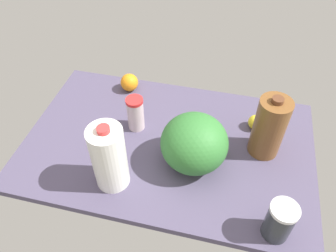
% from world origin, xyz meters
% --- Properties ---
extents(countertop, '(1.20, 0.76, 0.03)m').
position_xyz_m(countertop, '(0.00, 0.00, 0.01)').
color(countertop, '#4B435D').
rests_on(countertop, ground).
extents(tumbler_cup, '(0.07, 0.07, 0.16)m').
position_xyz_m(tumbler_cup, '(0.16, -0.06, 0.11)').
color(tumbler_cup, beige).
rests_on(tumbler_cup, countertop).
extents(chocolate_milk_jug, '(0.12, 0.12, 0.28)m').
position_xyz_m(chocolate_milk_jug, '(-0.39, -0.05, 0.16)').
color(chocolate_milk_jug, brown).
rests_on(chocolate_milk_jug, countertop).
extents(watermelon, '(0.26, 0.26, 0.22)m').
position_xyz_m(watermelon, '(-0.12, 0.07, 0.14)').
color(watermelon, '#307230').
rests_on(watermelon, countertop).
extents(milk_jug, '(0.12, 0.12, 0.29)m').
position_xyz_m(milk_jug, '(0.16, 0.23, 0.17)').
color(milk_jug, white).
rests_on(milk_jug, countertop).
extents(shaker_bottle, '(0.09, 0.09, 0.15)m').
position_xyz_m(shaker_bottle, '(-0.44, 0.31, 0.11)').
color(shaker_bottle, '#2C3036').
rests_on(shaker_bottle, countertop).
extents(lemon_loose, '(0.07, 0.07, 0.07)m').
position_xyz_m(lemon_loose, '(-0.35, -0.17, 0.06)').
color(lemon_loose, yellow).
rests_on(lemon_loose, countertop).
extents(orange_beside_bowl, '(0.09, 0.09, 0.09)m').
position_xyz_m(orange_beside_bowl, '(0.26, -0.30, 0.07)').
color(orange_beside_bowl, orange).
rests_on(orange_beside_bowl, countertop).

